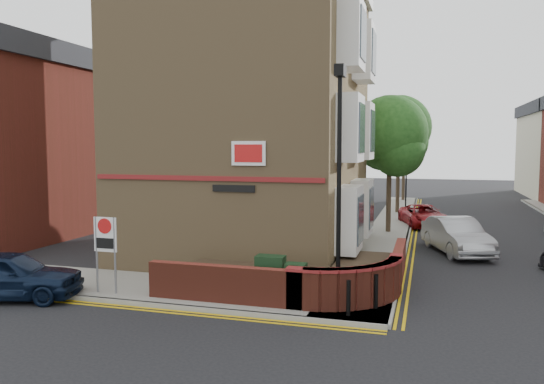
{
  "coord_description": "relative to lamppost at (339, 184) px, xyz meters",
  "views": [
    {
      "loc": [
        3.82,
        -12.53,
        4.35
      ],
      "look_at": [
        -1.05,
        4.0,
        2.85
      ],
      "focal_mm": 35.0,
      "sensor_mm": 36.0,
      "label": 1
    }
  ],
  "objects": [
    {
      "name": "tree_near",
      "position": [
        0.4,
        12.85,
        1.36
      ],
      "size": [
        3.64,
        3.65,
        6.7
      ],
      "color": "#382B1E",
      "rests_on": "pavement_main"
    },
    {
      "name": "traffic_light_assembly",
      "position": [
        0.8,
        23.8,
        -0.56
      ],
      "size": [
        0.2,
        0.16,
        4.2
      ],
      "color": "black",
      "rests_on": "pavement_main"
    },
    {
      "name": "zone_sign",
      "position": [
        -6.6,
        -0.7,
        -1.7
      ],
      "size": [
        0.72,
        0.07,
        2.2
      ],
      "color": "slate",
      "rests_on": "pavement_corner"
    },
    {
      "name": "kerb_main_near",
      "position": [
        1.4,
        14.8,
        -3.28
      ],
      "size": [
        0.15,
        32.0,
        0.12
      ],
      "primitive_type": "cube",
      "color": "gray",
      "rests_on": "ground"
    },
    {
      "name": "bollard_far",
      "position": [
        1.0,
        -0.0,
        -2.77
      ],
      "size": [
        0.11,
        0.11,
        0.9
      ],
      "primitive_type": "cylinder",
      "color": "black",
      "rests_on": "pavement_corner"
    },
    {
      "name": "pavement_main",
      "position": [
        0.4,
        14.8,
        -3.28
      ],
      "size": [
        2.0,
        32.0,
        0.12
      ],
      "primitive_type": "cube",
      "color": "gray",
      "rests_on": "ground"
    },
    {
      "name": "utility_cabinet_large",
      "position": [
        -1.9,
        0.1,
        -2.62
      ],
      "size": [
        0.8,
        0.45,
        1.2
      ],
      "primitive_type": "cube",
      "color": "black",
      "rests_on": "pavement_corner"
    },
    {
      "name": "ground",
      "position": [
        -1.6,
        -1.2,
        -3.34
      ],
      "size": [
        120.0,
        120.0,
        0.0
      ],
      "primitive_type": "plane",
      "color": "black",
      "rests_on": "ground"
    },
    {
      "name": "pavement_corner",
      "position": [
        -5.1,
        0.3,
        -3.28
      ],
      "size": [
        13.0,
        3.0,
        0.12
      ],
      "primitive_type": "cube",
      "color": "gray",
      "rests_on": "ground"
    },
    {
      "name": "bollard_near",
      "position": [
        0.4,
        -0.8,
        -2.77
      ],
      "size": [
        0.11,
        0.11,
        0.9
      ],
      "primitive_type": "cylinder",
      "color": "black",
      "rests_on": "pavement_corner"
    },
    {
      "name": "lamppost",
      "position": [
        0.0,
        0.0,
        0.0
      ],
      "size": [
        0.25,
        0.5,
        6.3
      ],
      "color": "black",
      "rests_on": "pavement_corner"
    },
    {
      "name": "corner_building",
      "position": [
        -4.44,
        6.8,
        2.88
      ],
      "size": [
        8.95,
        10.4,
        13.6
      ],
      "color": "olive",
      "rests_on": "ground"
    },
    {
      "name": "side_building",
      "position": [
        -16.6,
        6.8,
        1.2
      ],
      "size": [
        6.4,
        10.4,
        9.0
      ],
      "color": "maroon",
      "rests_on": "ground"
    },
    {
      "name": "navy_hatchback",
      "position": [
        -9.15,
        -1.7,
        -2.65
      ],
      "size": [
        4.39,
        2.72,
        1.4
      ],
      "primitive_type": "imported",
      "rotation": [
        0.0,
        0.0,
        1.85
      ],
      "color": "black",
      "rests_on": "ground"
    },
    {
      "name": "tree_far",
      "position": [
        0.4,
        28.85,
        1.57
      ],
      "size": [
        3.81,
        3.81,
        7.0
      ],
      "color": "#382B1E",
      "rests_on": "pavement_main"
    },
    {
      "name": "garden_wall",
      "position": [
        -1.6,
        1.3,
        -3.34
      ],
      "size": [
        6.8,
        6.0,
        1.2
      ],
      "primitive_type": null,
      "color": "maroon",
      "rests_on": "ground"
    },
    {
      "name": "yellow_lines_side",
      "position": [
        -5.1,
        -1.45,
        -3.34
      ],
      "size": [
        13.0,
        0.28,
        0.01
      ],
      "primitive_type": "cube",
      "color": "gold",
      "rests_on": "ground"
    },
    {
      "name": "kerb_side",
      "position": [
        -5.1,
        -1.2,
        -3.28
      ],
      "size": [
        13.0,
        0.15,
        0.12
      ],
      "primitive_type": "cube",
      "color": "gray",
      "rests_on": "ground"
    },
    {
      "name": "silver_car_near",
      "position": [
        3.4,
        8.71,
        -2.62
      ],
      "size": [
        2.86,
        4.64,
        1.44
      ],
      "primitive_type": "imported",
      "rotation": [
        0.0,
        0.0,
        0.33
      ],
      "color": "#999BA0",
      "rests_on": "ground"
    },
    {
      "name": "tree_mid",
      "position": [
        0.4,
        20.85,
        1.85
      ],
      "size": [
        4.03,
        4.03,
        7.42
      ],
      "color": "#382B1E",
      "rests_on": "pavement_main"
    },
    {
      "name": "red_car_main",
      "position": [
        2.05,
        15.8,
        -2.76
      ],
      "size": [
        3.02,
        4.6,
        1.17
      ],
      "primitive_type": "imported",
      "rotation": [
        0.0,
        0.0,
        0.27
      ],
      "color": "maroon",
      "rests_on": "ground"
    },
    {
      "name": "yellow_lines_main",
      "position": [
        1.65,
        14.8,
        -3.34
      ],
      "size": [
        0.28,
        32.0,
        0.01
      ],
      "primitive_type": "cube",
      "color": "gold",
      "rests_on": "ground"
    },
    {
      "name": "utility_cabinet_small",
      "position": [
        -1.1,
        -0.2,
        -2.67
      ],
      "size": [
        0.55,
        0.4,
        1.1
      ],
      "primitive_type": "cube",
      "color": "black",
      "rests_on": "pavement_corner"
    }
  ]
}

